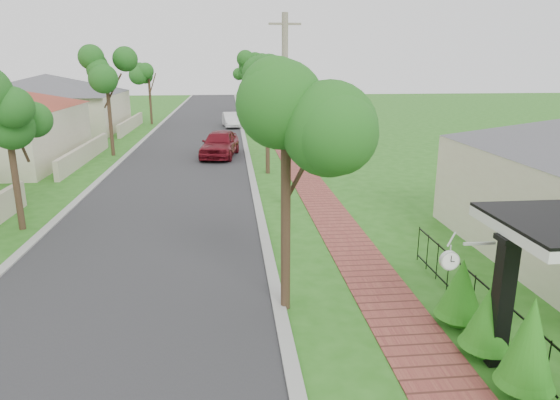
{
  "coord_description": "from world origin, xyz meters",
  "views": [
    {
      "loc": [
        -0.37,
        -8.91,
        5.49
      ],
      "look_at": [
        1.07,
        5.43,
        1.5
      ],
      "focal_mm": 32.0,
      "sensor_mm": 36.0,
      "label": 1
    }
  ],
  "objects_px": {
    "parked_car_white": "(231,120)",
    "utility_pole": "(285,111)",
    "porch_post": "(501,307)",
    "parked_car_red": "(220,144)",
    "station_clock": "(452,259)",
    "near_tree": "(286,132)"
  },
  "relations": [
    {
      "from": "porch_post",
      "to": "utility_pole",
      "type": "relative_size",
      "value": 0.35
    },
    {
      "from": "parked_car_white",
      "to": "parked_car_red",
      "type": "bearing_deg",
      "value": -98.92
    },
    {
      "from": "porch_post",
      "to": "utility_pole",
      "type": "xyz_separation_m",
      "value": [
        -2.82,
        11.18,
        2.56
      ]
    },
    {
      "from": "parked_car_white",
      "to": "utility_pole",
      "type": "relative_size",
      "value": 0.53
    },
    {
      "from": "porch_post",
      "to": "near_tree",
      "type": "bearing_deg",
      "value": 146.31
    },
    {
      "from": "porch_post",
      "to": "parked_car_red",
      "type": "relative_size",
      "value": 0.54
    },
    {
      "from": "parked_car_red",
      "to": "parked_car_white",
      "type": "height_order",
      "value": "parked_car_red"
    },
    {
      "from": "parked_car_white",
      "to": "porch_post",
      "type": "bearing_deg",
      "value": -88.26
    },
    {
      "from": "porch_post",
      "to": "parked_car_red",
      "type": "distance_m",
      "value": 22.5
    },
    {
      "from": "station_clock",
      "to": "parked_car_red",
      "type": "bearing_deg",
      "value": 102.38
    },
    {
      "from": "porch_post",
      "to": "station_clock",
      "type": "distance_m",
      "value": 1.25
    },
    {
      "from": "parked_car_red",
      "to": "near_tree",
      "type": "relative_size",
      "value": 0.91
    },
    {
      "from": "porch_post",
      "to": "station_clock",
      "type": "height_order",
      "value": "porch_post"
    },
    {
      "from": "parked_car_red",
      "to": "utility_pole",
      "type": "height_order",
      "value": "utility_pole"
    },
    {
      "from": "porch_post",
      "to": "parked_car_white",
      "type": "bearing_deg",
      "value": 97.55
    },
    {
      "from": "parked_car_red",
      "to": "parked_car_white",
      "type": "bearing_deg",
      "value": 96.16
    },
    {
      "from": "parked_car_white",
      "to": "near_tree",
      "type": "bearing_deg",
      "value": -94.05
    },
    {
      "from": "porch_post",
      "to": "near_tree",
      "type": "distance_m",
      "value": 5.39
    },
    {
      "from": "near_tree",
      "to": "station_clock",
      "type": "xyz_separation_m",
      "value": [
        2.9,
        -2.1,
        -2.13
      ]
    },
    {
      "from": "parked_car_white",
      "to": "utility_pole",
      "type": "xyz_separation_m",
      "value": [
        1.95,
        -24.85,
        3.05
      ]
    },
    {
      "from": "near_tree",
      "to": "station_clock",
      "type": "height_order",
      "value": "near_tree"
    },
    {
      "from": "parked_car_white",
      "to": "station_clock",
      "type": "height_order",
      "value": "station_clock"
    }
  ]
}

